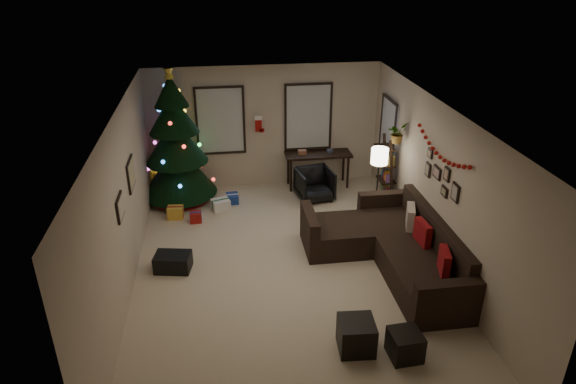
# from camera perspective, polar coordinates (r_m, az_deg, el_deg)

# --- Properties ---
(floor) EXTENTS (7.00, 7.00, 0.00)m
(floor) POSITION_cam_1_polar(r_m,az_deg,el_deg) (8.68, -0.10, -8.61)
(floor) COLOR beige
(floor) RESTS_ON ground
(ceiling) EXTENTS (7.00, 7.00, 0.00)m
(ceiling) POSITION_cam_1_polar(r_m,az_deg,el_deg) (7.50, -0.11, 8.70)
(ceiling) COLOR white
(ceiling) RESTS_ON floor
(wall_back) EXTENTS (5.00, 0.00, 5.00)m
(wall_back) POSITION_cam_1_polar(r_m,az_deg,el_deg) (11.23, -2.61, 7.24)
(wall_back) COLOR #C2AD93
(wall_back) RESTS_ON floor
(wall_front) EXTENTS (5.00, 0.00, 5.00)m
(wall_front) POSITION_cam_1_polar(r_m,az_deg,el_deg) (5.15, 5.60, -17.87)
(wall_front) COLOR #C2AD93
(wall_front) RESTS_ON floor
(wall_left) EXTENTS (0.00, 7.00, 7.00)m
(wall_left) POSITION_cam_1_polar(r_m,az_deg,el_deg) (8.08, -17.96, -1.66)
(wall_left) COLOR #C2AD93
(wall_left) RESTS_ON floor
(wall_right) EXTENTS (0.00, 7.00, 7.00)m
(wall_right) POSITION_cam_1_polar(r_m,az_deg,el_deg) (8.67, 16.48, 0.46)
(wall_right) COLOR #C2AD93
(wall_right) RESTS_ON floor
(window_back_left) EXTENTS (1.05, 0.06, 1.50)m
(window_back_left) POSITION_cam_1_polar(r_m,az_deg,el_deg) (11.09, -7.55, 7.90)
(window_back_left) COLOR #728CB2
(window_back_left) RESTS_ON wall_back
(window_back_right) EXTENTS (1.05, 0.06, 1.50)m
(window_back_right) POSITION_cam_1_polar(r_m,az_deg,el_deg) (11.26, 2.25, 8.37)
(window_back_right) COLOR #728CB2
(window_back_right) RESTS_ON wall_back
(window_right_wall) EXTENTS (0.06, 0.90, 1.30)m
(window_right_wall) POSITION_cam_1_polar(r_m,az_deg,el_deg) (10.81, 11.14, 6.88)
(window_right_wall) COLOR #728CB2
(window_right_wall) RESTS_ON wall_right
(christmas_tree) EXTENTS (1.56, 1.56, 2.90)m
(christmas_tree) POSITION_cam_1_polar(r_m,az_deg,el_deg) (10.79, -12.39, 5.05)
(christmas_tree) COLOR black
(christmas_tree) RESTS_ON floor
(presents) EXTENTS (1.50, 1.01, 0.28)m
(presents) POSITION_cam_1_polar(r_m,az_deg,el_deg) (10.60, -9.89, -1.54)
(presents) COLOR navy
(presents) RESTS_ON floor
(sofa) EXTENTS (2.14, 3.09, 0.93)m
(sofa) POSITION_cam_1_polar(r_m,az_deg,el_deg) (8.85, 11.65, -6.10)
(sofa) COLOR black
(sofa) RESTS_ON floor
(pillow_red_a) EXTENTS (0.21, 0.43, 0.42)m
(pillow_red_a) POSITION_cam_1_polar(r_m,az_deg,el_deg) (8.03, 17.01, -7.56)
(pillow_red_a) COLOR maroon
(pillow_red_a) RESTS_ON sofa
(pillow_red_b) EXTENTS (0.15, 0.44, 0.43)m
(pillow_red_b) POSITION_cam_1_polar(r_m,az_deg,el_deg) (8.69, 14.75, -4.54)
(pillow_red_b) COLOR maroon
(pillow_red_b) RESTS_ON sofa
(pillow_cream) EXTENTS (0.26, 0.46, 0.45)m
(pillow_cream) POSITION_cam_1_polar(r_m,az_deg,el_deg) (9.15, 13.47, -2.87)
(pillow_cream) COLOR #C1AE9C
(pillow_cream) RESTS_ON sofa
(ottoman_near) EXTENTS (0.50, 0.50, 0.45)m
(ottoman_near) POSITION_cam_1_polar(r_m,az_deg,el_deg) (7.12, 7.62, -15.56)
(ottoman_near) COLOR black
(ottoman_near) RESTS_ON floor
(ottoman_far) EXTENTS (0.43, 0.43, 0.38)m
(ottoman_far) POSITION_cam_1_polar(r_m,az_deg,el_deg) (7.14, 12.93, -16.27)
(ottoman_far) COLOR black
(ottoman_far) RESTS_ON floor
(desk) EXTENTS (1.45, 0.52, 0.78)m
(desk) POSITION_cam_1_polar(r_m,az_deg,el_deg) (11.35, 3.38, 3.89)
(desk) COLOR black
(desk) RESTS_ON floor
(desk_chair) EXTENTS (0.76, 0.72, 0.68)m
(desk_chair) POSITION_cam_1_polar(r_m,az_deg,el_deg) (10.87, 2.99, 0.86)
(desk_chair) COLOR black
(desk_chair) RESTS_ON floor
(bookshelf) EXTENTS (0.30, 0.47, 1.56)m
(bookshelf) POSITION_cam_1_polar(r_m,az_deg,el_deg) (10.46, 10.98, 1.91)
(bookshelf) COLOR black
(bookshelf) RESTS_ON floor
(potted_plant) EXTENTS (0.61, 0.60, 0.51)m
(potted_plant) POSITION_cam_1_polar(r_m,az_deg,el_deg) (9.78, 12.12, 6.80)
(potted_plant) COLOR #4C4C4C
(potted_plant) RESTS_ON bookshelf
(floor_lamp) EXTENTS (0.32, 0.32, 1.52)m
(floor_lamp) POSITION_cam_1_polar(r_m,az_deg,el_deg) (9.75, 10.14, 3.43)
(floor_lamp) COLOR black
(floor_lamp) RESTS_ON floor
(art_map) EXTENTS (0.04, 0.60, 0.50)m
(art_map) POSITION_cam_1_polar(r_m,az_deg,el_deg) (8.84, -17.11, 1.93)
(art_map) COLOR black
(art_map) RESTS_ON wall_left
(art_abstract) EXTENTS (0.04, 0.45, 0.35)m
(art_abstract) POSITION_cam_1_polar(r_m,az_deg,el_deg) (7.78, -18.23, -1.63)
(art_abstract) COLOR black
(art_abstract) RESTS_ON wall_left
(gallery) EXTENTS (0.03, 1.25, 0.54)m
(gallery) POSITION_cam_1_polar(r_m,az_deg,el_deg) (8.52, 16.73, 1.60)
(gallery) COLOR black
(gallery) RESTS_ON wall_right
(garland) EXTENTS (0.08, 1.90, 0.30)m
(garland) POSITION_cam_1_polar(r_m,az_deg,el_deg) (8.41, 16.71, 4.50)
(garland) COLOR #A5140C
(garland) RESTS_ON wall_right
(stocking_left) EXTENTS (0.20, 0.05, 0.36)m
(stocking_left) POSITION_cam_1_polar(r_m,az_deg,el_deg) (11.01, -3.28, 7.60)
(stocking_left) COLOR #990F0C
(stocking_left) RESTS_ON wall_back
(stocking_right) EXTENTS (0.20, 0.05, 0.36)m
(stocking_right) POSITION_cam_1_polar(r_m,az_deg,el_deg) (11.33, -1.71, 7.70)
(stocking_right) COLOR #990F0C
(stocking_right) RESTS_ON wall_back
(storage_bin) EXTENTS (0.65, 0.49, 0.29)m
(storage_bin) POSITION_cam_1_polar(r_m,az_deg,el_deg) (8.81, -12.71, -7.62)
(storage_bin) COLOR black
(storage_bin) RESTS_ON floor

